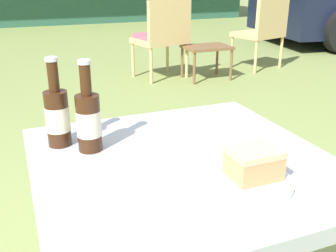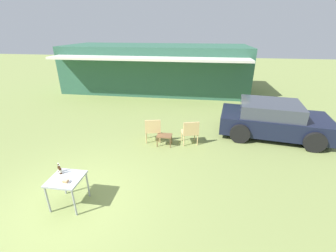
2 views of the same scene
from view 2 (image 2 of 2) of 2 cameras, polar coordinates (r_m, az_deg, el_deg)
ground_plane at (r=6.03m, az=-23.36°, el=-17.62°), size 60.00×60.00×0.00m
cabin_building at (r=15.16m, az=-2.94°, el=14.55°), size 11.39×5.41×2.82m
parked_car at (r=9.30m, az=24.96°, el=1.53°), size 4.04×2.53×1.30m
wicker_chair_cushioned at (r=8.01m, az=-3.86°, el=-0.67°), size 0.63×0.56×0.88m
wicker_chair_plain at (r=7.84m, az=5.68°, el=-1.26°), size 0.65×0.59×0.88m
garden_side_table at (r=7.81m, az=-0.92°, el=-2.66°), size 0.51×0.38×0.38m
patio_table at (r=5.65m, az=-24.41°, el=-12.65°), size 0.70×0.70×0.73m
cake_on_plate at (r=5.45m, az=-24.68°, el=-12.72°), size 0.22×0.22×0.08m
cola_bottle_near at (r=5.75m, az=-25.67°, el=-10.18°), size 0.06×0.06×0.23m
cola_bottle_far at (r=5.83m, az=-25.91°, el=-9.76°), size 0.06×0.06×0.23m
fork at (r=5.50m, az=-25.39°, el=-12.80°), size 0.18×0.08×0.01m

